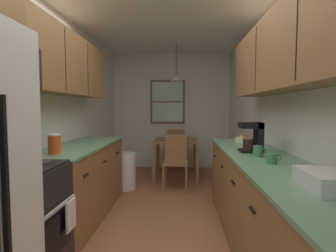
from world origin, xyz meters
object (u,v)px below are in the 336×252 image
object	(u,v)px
mug_by_coffeemaker	(272,158)
mug_spare	(258,151)
dining_table	(176,146)
trash_bin	(125,171)
stove_range	(16,226)
table_serving_bowl	(180,137)
coffee_maker	(253,136)
dining_chair_near	(176,159)
dining_chair_far	(175,147)
dish_rack	(331,181)
storage_canister	(54,144)
fruit_bowl	(243,139)

from	to	relation	value
mug_by_coffeemaker	mug_spare	xyz separation A→B (m)	(-0.03, 0.30, 0.01)
mug_by_coffeemaker	mug_spare	bearing A→B (deg)	94.81
dining_table	trash_bin	xyz separation A→B (m)	(-0.83, -0.71, -0.33)
stove_range	table_serving_bowl	size ratio (longest dim) A/B	5.85
mug_by_coffeemaker	table_serving_bowl	bearing A→B (deg)	104.60
coffee_maker	mug_spare	bearing A→B (deg)	-96.07
dining_chair_near	coffee_maker	distance (m)	1.93
stove_range	coffee_maker	xyz separation A→B (m)	(1.96, 0.87, 0.59)
dining_chair_near	stove_range	bearing A→B (deg)	-114.28
mug_by_coffeemaker	dining_chair_far	bearing A→B (deg)	103.78
dish_rack	storage_canister	bearing A→B (deg)	153.61
dining_chair_far	stove_range	bearing A→B (deg)	-106.07
dining_chair_far	mug_by_coffeemaker	size ratio (longest dim) A/B	7.10
stove_range	fruit_bowl	world-z (taller)	stove_range
trash_bin	storage_canister	distance (m)	1.97
mug_spare	dish_rack	xyz separation A→B (m)	(0.11, -0.99, -0.00)
mug_spare	fruit_bowl	bearing A→B (deg)	84.18
dining_chair_near	storage_canister	xyz separation A→B (m)	(-1.14, -1.87, 0.50)
dish_rack	table_serving_bowl	size ratio (longest dim) A/B	1.81
stove_range	fruit_bowl	size ratio (longest dim) A/B	5.29
storage_canister	table_serving_bowl	distance (m)	2.87
dining_table	dining_chair_near	size ratio (longest dim) A/B	0.99
dining_chair_near	mug_spare	world-z (taller)	mug_spare
dining_chair_near	storage_canister	bearing A→B (deg)	-121.33
stove_range	storage_canister	world-z (taller)	stove_range
dining_chair_near	dining_chair_far	distance (m)	1.30
mug_spare	fruit_bowl	distance (m)	1.05
dining_chair_near	dining_chair_far	bearing A→B (deg)	91.50
coffee_maker	mug_spare	xyz separation A→B (m)	(-0.03, -0.26, -0.11)
stove_range	trash_bin	world-z (taller)	stove_range
coffee_maker	mug_by_coffeemaker	world-z (taller)	coffee_maker
coffee_maker	stove_range	bearing A→B (deg)	-156.16
dining_chair_far	dining_chair_near	bearing A→B (deg)	-88.50
dining_chair_near	fruit_bowl	xyz separation A→B (m)	(0.91, -0.86, 0.44)
stove_range	mug_spare	bearing A→B (deg)	17.48
coffee_maker	dining_chair_near	bearing A→B (deg)	116.72
fruit_bowl	storage_canister	bearing A→B (deg)	-153.67
dining_chair_far	trash_bin	xyz separation A→B (m)	(-0.81, -1.36, -0.20)
stove_range	mug_by_coffeemaker	distance (m)	2.04
coffee_maker	mug_by_coffeemaker	size ratio (longest dim) A/B	2.40
dish_rack	coffee_maker	bearing A→B (deg)	93.99
dining_table	coffee_maker	distance (m)	2.49
mug_by_coffeemaker	fruit_bowl	xyz separation A→B (m)	(0.08, 1.35, -0.00)
dining_chair_far	storage_canister	xyz separation A→B (m)	(-1.11, -3.18, 0.50)
trash_bin	fruit_bowl	bearing A→B (deg)	-24.57
dish_rack	trash_bin	bearing A→B (deg)	121.79
dining_chair_near	mug_by_coffeemaker	distance (m)	2.40
trash_bin	stove_range	bearing A→B (deg)	-96.83
fruit_bowl	table_serving_bowl	distance (m)	1.80
stove_range	dish_rack	world-z (taller)	stove_range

